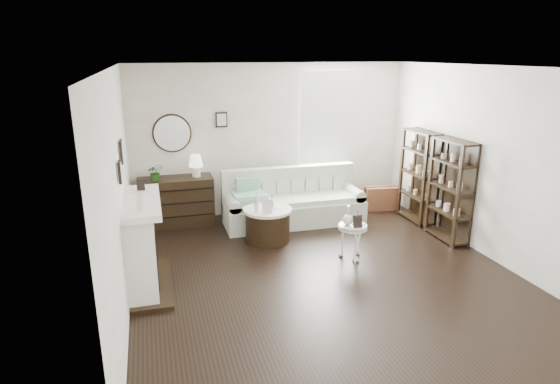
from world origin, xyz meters
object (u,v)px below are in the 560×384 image
object	(u,v)px
sofa	(293,205)
pedestal_table	(353,228)
dresser	(176,201)
drum_table	(268,224)

from	to	relation	value
sofa	pedestal_table	size ratio (longest dim) A/B	4.79
dresser	drum_table	bearing A→B (deg)	-40.14
dresser	pedestal_table	bearing A→B (deg)	-41.56
pedestal_table	dresser	bearing A→B (deg)	138.44
drum_table	pedestal_table	world-z (taller)	drum_table
dresser	sofa	bearing A→B (deg)	-11.39
pedestal_table	sofa	bearing A→B (deg)	102.72
sofa	drum_table	distance (m)	0.96
sofa	dresser	world-z (taller)	sofa
dresser	pedestal_table	xyz separation A→B (m)	(2.34, -2.08, 0.04)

